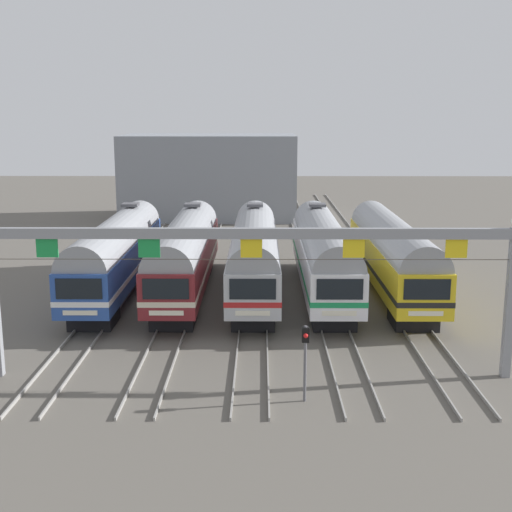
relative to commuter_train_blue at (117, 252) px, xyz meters
name	(u,v)px	position (x,y,z in m)	size (l,w,h in m)	color
ground_plane	(254,294)	(8.51, 0.00, -2.69)	(160.00, 160.00, 0.00)	#5B564F
track_bed	(256,242)	(8.51, 17.00, -2.61)	(18.52, 70.00, 0.15)	gray
commuter_train_blue	(117,252)	(0.00, 0.00, 0.00)	(2.88, 18.06, 5.05)	#284C9E
commuter_train_maroon	(185,252)	(4.25, 0.00, 0.00)	(2.88, 18.06, 5.05)	maroon
commuter_train_stainless	(254,252)	(8.51, 0.00, 0.00)	(2.88, 18.06, 5.05)	#B2B5BA
commuter_train_white	(323,252)	(12.76, 0.00, 0.00)	(2.88, 18.06, 5.05)	white
commuter_train_yellow	(392,252)	(17.01, 0.00, 0.00)	(2.88, 18.06, 4.77)	gold
catenary_gantry	(251,257)	(8.51, -13.50, 2.57)	(22.25, 0.44, 6.97)	gray
yard_signal_mast	(305,349)	(10.63, -16.14, -0.53)	(0.28, 0.35, 3.10)	#59595E
maintenance_building	(210,176)	(3.45, 32.20, 1.70)	(18.17, 10.00, 8.77)	gray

